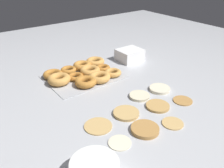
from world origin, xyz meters
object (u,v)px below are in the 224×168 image
object	(u,v)px
pancake_3	(140,96)
pancake_8	(158,106)
pancake_7	(173,123)
container_stack	(130,55)
pancake_2	(160,89)
donut_tray	(83,73)
pancake_4	(126,113)
pancake_1	(183,100)
pancake_6	(120,142)
pancake_0	(98,126)
pancake_5	(145,129)

from	to	relation	value
pancake_3	pancake_8	xyz separation A→B (m)	(-0.01, 0.11, -0.00)
pancake_7	container_stack	distance (m)	0.67
pancake_2	donut_tray	distance (m)	0.42
pancake_8	container_stack	xyz separation A→B (m)	(-0.25, -0.49, 0.03)
pancake_3	pancake_4	world-z (taller)	same
pancake_1	pancake_6	world-z (taller)	pancake_1
pancake_7	pancake_8	bearing A→B (deg)	-108.43
pancake_0	pancake_5	size ratio (longest dim) A/B	1.02
pancake_0	pancake_3	size ratio (longest dim) A/B	1.14
pancake_0	pancake_6	distance (m)	0.12
pancake_4	pancake_7	size ratio (longest dim) A/B	1.29
pancake_6	container_stack	distance (m)	0.77
pancake_7	container_stack	size ratio (longest dim) A/B	0.57
pancake_5	pancake_2	bearing A→B (deg)	-146.22
donut_tray	pancake_2	bearing A→B (deg)	122.04
pancake_4	pancake_5	size ratio (longest dim) A/B	1.01
pancake_3	container_stack	xyz separation A→B (m)	(-0.26, -0.38, 0.03)
pancake_3	donut_tray	world-z (taller)	donut_tray
pancake_2	pancake_8	xyz separation A→B (m)	(0.12, 0.10, -0.00)
pancake_3	pancake_5	world-z (taller)	pancake_5
pancake_1	pancake_8	size ratio (longest dim) A/B	0.85
pancake_0	pancake_2	world-z (taller)	pancake_2
donut_tray	pancake_4	bearing A→B (deg)	84.49
pancake_3	pancake_6	bearing A→B (deg)	35.38
pancake_2	pancake_4	xyz separation A→B (m)	(0.26, 0.06, -0.00)
pancake_0	pancake_6	bearing A→B (deg)	94.33
pancake_1	pancake_8	distance (m)	0.13
pancake_8	container_stack	distance (m)	0.55
pancake_5	pancake_1	bearing A→B (deg)	-169.95
pancake_6	container_stack	bearing A→B (deg)	-132.91
pancake_8	pancake_5	bearing A→B (deg)	28.26
pancake_1	pancake_3	size ratio (longest dim) A/B	0.91
pancake_4	donut_tray	world-z (taller)	donut_tray
pancake_8	donut_tray	size ratio (longest dim) A/B	0.26
pancake_1	pancake_4	world-z (taller)	pancake_4
pancake_5	pancake_6	xyz separation A→B (m)	(0.12, -0.00, -0.00)
pancake_7	pancake_5	bearing A→B (deg)	-16.12
pancake_2	pancake_4	distance (m)	0.27
pancake_8	pancake_6	bearing A→B (deg)	16.36
pancake_2	pancake_7	bearing A→B (deg)	54.13
pancake_4	container_stack	bearing A→B (deg)	-131.71
pancake_8	pancake_2	bearing A→B (deg)	-139.85
pancake_8	container_stack	bearing A→B (deg)	-117.44
pancake_0	pancake_2	xyz separation A→B (m)	(-0.40, -0.06, 0.00)
pancake_0	pancake_2	bearing A→B (deg)	-171.93
pancake_7	donut_tray	size ratio (longest dim) A/B	0.21
pancake_4	container_stack	world-z (taller)	container_stack
container_stack	pancake_2	bearing A→B (deg)	70.81
pancake_5	pancake_0	bearing A→B (deg)	-44.86
pancake_0	pancake_4	size ratio (longest dim) A/B	1.01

